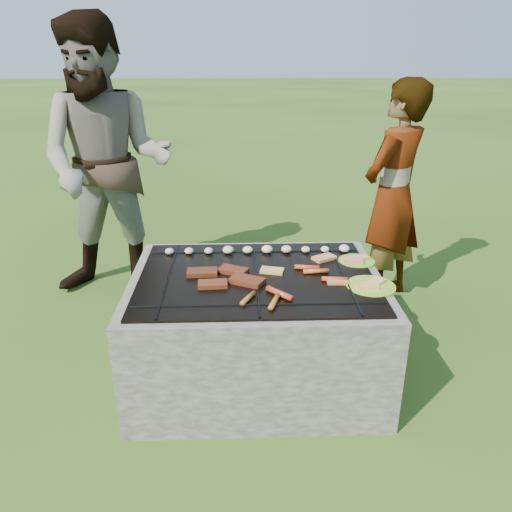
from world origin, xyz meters
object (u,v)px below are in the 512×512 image
Objects in this scene: plate_far at (356,261)px; bystander at (107,165)px; cook at (393,195)px; fire_pit at (256,331)px; plate_near at (371,286)px.

bystander is (-1.54, 0.91, 0.35)m from plate_far.
cook reaches higher than plate_far.
bystander reaches higher than plate_far.
plate_near is at bearing -14.25° from fire_pit.
bystander reaches higher than fire_pit.
plate_far is 1.83m from bystander.
plate_far is 0.17× the size of cook.
plate_far is 0.32m from plate_near.
plate_near is 0.19× the size of cook.
plate_far and plate_near have the same top height.
plate_near is at bearing 26.27° from cook.
plate_far is (0.56, 0.17, 0.33)m from fire_pit.
fire_pit is at bearing 165.75° from plate_near.
fire_pit is 5.02× the size of plate_far.
cook is (0.41, 0.76, 0.16)m from plate_far.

